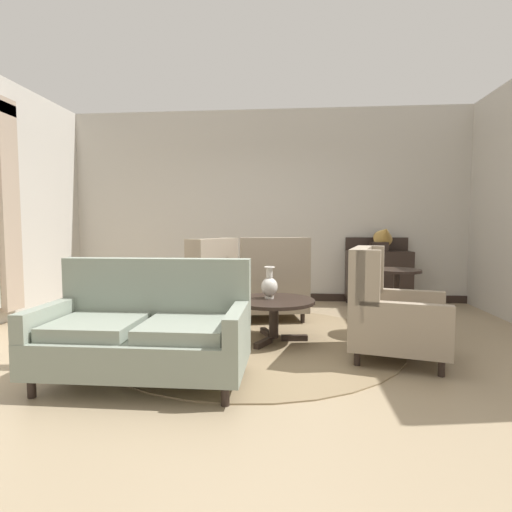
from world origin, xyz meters
The scene contains 13 objects.
ground centered at (0.00, 0.00, 0.00)m, with size 9.07×9.07×0.00m, color #9E896B.
wall_back centered at (0.00, 2.73, 1.55)m, with size 6.64×0.08×3.10m, color #BCB7AD.
baseboard_back centered at (0.00, 2.68, 0.06)m, with size 6.48×0.03×0.12m, color black.
area_rug centered at (0.00, 0.30, 0.01)m, with size 3.13×3.13×0.01m, color #847051.
coffee_table centered at (0.24, 0.28, 0.37)m, with size 0.86×0.86×0.46m.
porcelain_vase centered at (0.19, 0.34, 0.59)m, with size 0.18×0.18×0.34m.
settee centered at (-0.73, -0.88, 0.40)m, with size 1.61×0.82×0.95m.
armchair_beside_settee centered at (0.17, 1.30, 0.45)m, with size 1.00×1.00×1.08m.
armchair_back_corner centered at (1.32, -0.15, 0.43)m, with size 1.02×1.01×1.03m.
armchair_foreground_right centered at (-0.75, 1.14, 0.44)m, with size 1.11×1.05×1.07m.
side_table centered at (1.59, 0.65, 0.45)m, with size 0.53×0.53×0.75m.
sideboard centered at (1.76, 2.44, 0.48)m, with size 0.97×0.41×1.05m.
gramophone centered at (1.81, 2.35, 1.06)m, with size 0.33×0.39×0.47m.
Camera 1 is at (0.42, -3.93, 1.23)m, focal length 28.34 mm.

